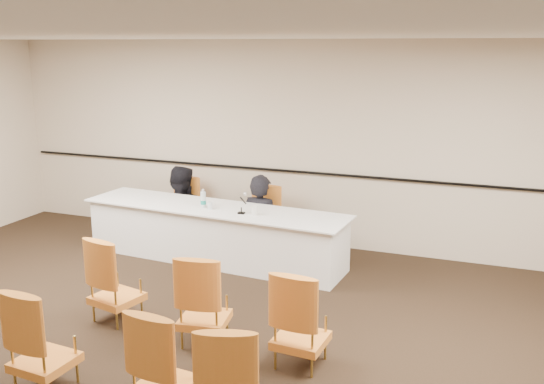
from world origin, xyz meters
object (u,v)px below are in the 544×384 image
at_px(panel_table, 215,234).
at_px(panelist_second, 181,221).
at_px(panelist_main_chair, 260,220).
at_px(microphone, 241,204).
at_px(aud_chair_front_mid, 204,298).
at_px(aud_chair_back_mid, 166,362).
at_px(panelist_second_chair, 180,210).
at_px(aud_chair_back_right, 229,378).
at_px(aud_chair_front_left, 116,278).
at_px(aud_chair_front_right, 301,318).
at_px(coffee_cup, 254,210).
at_px(water_bottle, 203,198).
at_px(panelist_main, 261,231).
at_px(aud_chair_back_left, 43,338).
at_px(drinking_glass, 210,206).

relative_size(panel_table, panelist_second, 2.21).
bearing_deg(panelist_main_chair, microphone, -85.05).
relative_size(aud_chair_front_mid, aud_chair_back_mid, 1.00).
xyz_separation_m(panel_table, panelist_second_chair, (-0.89, 0.63, 0.10)).
height_order(panelist_second, aud_chair_front_mid, panelist_second).
bearing_deg(microphone, panelist_main_chair, 89.33).
bearing_deg(panelist_second_chair, aud_chair_back_right, -52.20).
xyz_separation_m(panelist_main_chair, panelist_second_chair, (-1.36, 0.10, 0.00)).
height_order(aud_chair_front_left, aud_chair_front_right, same).
height_order(panelist_second_chair, aud_chair_back_right, same).
height_order(aud_chair_back_mid, aud_chair_back_right, same).
bearing_deg(aud_chair_back_right, coffee_cup, 91.51).
distance_m(water_bottle, aud_chair_front_left, 2.06).
xyz_separation_m(panelist_second, aud_chair_back_right, (2.72, -4.08, 0.18)).
bearing_deg(aud_chair_front_left, water_bottle, 101.61).
relative_size(coffee_cup, aud_chair_front_mid, 0.14).
bearing_deg(aud_chair_front_left, panelist_second, 117.46).
bearing_deg(water_bottle, aud_chair_front_mid, -62.69).
height_order(coffee_cup, aud_chair_front_right, aud_chair_front_right).
relative_size(panelist_main, panelist_second, 0.98).
xyz_separation_m(panel_table, aud_chair_back_left, (0.07, -3.44, 0.10)).
relative_size(drinking_glass, aud_chair_front_right, 0.11).
bearing_deg(water_bottle, panelist_main, 44.23).
xyz_separation_m(panelist_main_chair, coffee_cup, (0.20, -0.69, 0.35)).
xyz_separation_m(panelist_second, aud_chair_back_mid, (2.15, -4.04, 0.18)).
bearing_deg(aud_chair_front_mid, drinking_glass, 105.89).
relative_size(drinking_glass, aud_chair_back_mid, 0.11).
relative_size(panel_table, microphone, 14.22).
xyz_separation_m(panelist_second, microphone, (1.37, -0.79, 0.60)).
bearing_deg(aud_chair_back_mid, water_bottle, 117.83).
relative_size(aud_chair_back_left, aud_chair_back_mid, 1.00).
relative_size(panel_table, aud_chair_front_right, 3.99).
height_order(microphone, aud_chair_front_mid, microphone).
bearing_deg(aud_chair_back_right, panelist_second_chair, 105.73).
distance_m(panel_table, aud_chair_front_left, 2.08).
height_order(panelist_main, aud_chair_front_mid, panelist_main).
distance_m(panel_table, panelist_main, 0.71).
xyz_separation_m(water_bottle, aud_chair_front_left, (-0.02, -2.02, -0.41)).
height_order(panel_table, coffee_cup, coffee_cup).
bearing_deg(panelist_main, water_bottle, 50.71).
distance_m(microphone, aud_chair_front_mid, 2.14).
bearing_deg(aud_chair_front_left, aud_chair_front_right, 7.08).
bearing_deg(aud_chair_back_left, panelist_second, 107.25).
xyz_separation_m(water_bottle, aud_chair_back_right, (1.97, -3.40, -0.41)).
bearing_deg(panel_table, aud_chair_back_mid, -65.62).
bearing_deg(aud_chair_front_mid, water_bottle, 108.05).
distance_m(panelist_main, aud_chair_back_mid, 4.03).
xyz_separation_m(panelist_second_chair, aud_chair_back_mid, (2.15, -4.04, 0.00)).
bearing_deg(coffee_cup, panel_table, 166.63).
relative_size(panelist_second_chair, aud_chair_front_mid, 1.00).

